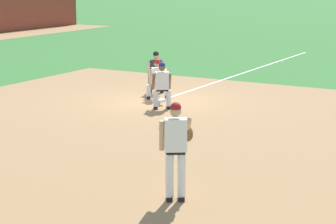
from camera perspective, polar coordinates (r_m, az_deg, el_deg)
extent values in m
plane|color=#336B2D|center=(21.31, -0.87, 0.91)|extent=(160.00, 160.00, 0.00)
cube|color=#9E754C|center=(16.71, -0.32, -2.23)|extent=(18.00, 18.00, 0.01)
cube|color=white|center=(28.01, 7.07, 3.55)|extent=(15.18, 0.10, 0.00)
cube|color=white|center=(21.30, -0.87, 1.03)|extent=(0.38, 0.38, 0.09)
sphere|color=white|center=(17.61, -0.71, -1.37)|extent=(0.07, 0.07, 0.07)
cube|color=black|center=(12.22, 0.13, -7.50)|extent=(0.28, 0.23, 0.09)
cylinder|color=white|center=(12.04, 0.14, -5.52)|extent=(0.15, 0.15, 0.84)
cube|color=black|center=(12.24, 1.16, -7.48)|extent=(0.28, 0.23, 0.09)
cylinder|color=white|center=(12.05, 1.19, -5.50)|extent=(0.15, 0.15, 0.84)
cube|color=black|center=(11.92, 0.67, -3.50)|extent=(0.35, 0.39, 0.06)
cube|color=white|center=(11.84, 0.67, -2.00)|extent=(0.42, 0.47, 0.60)
sphere|color=tan|center=(11.76, 0.67, 0.05)|extent=(0.21, 0.21, 0.21)
sphere|color=maroon|center=(11.74, 0.67, 0.38)|extent=(0.20, 0.20, 0.20)
cube|color=maroon|center=(11.84, 0.64, 0.35)|extent=(0.18, 0.20, 0.02)
cylinder|color=tan|center=(11.90, -0.55, -2.05)|extent=(0.21, 0.18, 0.59)
cylinder|color=tan|center=(12.12, 1.77, -1.22)|extent=(0.49, 0.36, 0.41)
ellipsoid|color=brown|center=(12.24, 1.73, -1.89)|extent=(0.36, 0.33, 0.34)
cube|color=black|center=(21.78, -0.12, 1.28)|extent=(0.28, 0.23, 0.09)
cylinder|color=white|center=(21.78, -0.12, 1.90)|extent=(0.15, 0.15, 0.40)
cube|color=black|center=(21.76, -1.70, 1.26)|extent=(0.28, 0.23, 0.09)
cylinder|color=white|center=(21.76, -1.70, 1.89)|extent=(0.15, 0.15, 0.40)
cube|color=black|center=(21.73, -0.91, 2.47)|extent=(0.35, 0.39, 0.06)
cube|color=white|center=(21.68, -0.92, 3.20)|extent=(0.42, 0.47, 0.52)
sphere|color=tan|center=(21.60, -0.92, 4.21)|extent=(0.21, 0.21, 0.21)
sphere|color=maroon|center=(21.59, -0.92, 4.39)|extent=(0.20, 0.20, 0.20)
cube|color=maroon|center=(21.51, -0.91, 4.30)|extent=(0.18, 0.20, 0.02)
cylinder|color=tan|center=(21.26, -0.21, 3.41)|extent=(0.54, 0.39, 0.24)
cylinder|color=tan|center=(21.59, -1.57, 2.99)|extent=(0.25, 0.20, 0.58)
ellipsoid|color=brown|center=(21.06, -0.18, 3.12)|extent=(0.29, 0.29, 0.35)
cube|color=black|center=(20.17, -1.09, 0.39)|extent=(0.27, 0.24, 0.09)
cylinder|color=white|center=(20.07, -1.09, 1.17)|extent=(0.15, 0.15, 0.50)
cube|color=black|center=(20.21, 0.03, 0.42)|extent=(0.27, 0.24, 0.09)
cylinder|color=white|center=(20.12, 0.05, 1.19)|extent=(0.15, 0.15, 0.50)
cube|color=black|center=(20.04, -0.52, 1.94)|extent=(0.36, 0.39, 0.06)
cube|color=white|center=(19.99, -0.52, 2.75)|extent=(0.43, 0.46, 0.54)
sphere|color=brown|center=(19.95, -0.53, 3.90)|extent=(0.21, 0.21, 0.21)
sphere|color=navy|center=(19.94, -0.53, 4.10)|extent=(0.20, 0.20, 0.20)
cube|color=navy|center=(20.03, -0.56, 4.06)|extent=(0.19, 0.20, 0.02)
cylinder|color=brown|center=(20.12, -1.28, 2.71)|extent=(0.32, 0.27, 0.56)
cylinder|color=brown|center=(20.17, 0.14, 2.74)|extent=(0.32, 0.27, 0.56)
cube|color=black|center=(22.87, -0.54, 1.80)|extent=(0.28, 0.23, 0.09)
cylinder|color=#515154|center=(22.86, -0.55, 2.52)|extent=(0.15, 0.15, 0.50)
cube|color=black|center=(22.86, -1.55, 1.79)|extent=(0.28, 0.23, 0.09)
cylinder|color=#515154|center=(22.85, -1.55, 2.51)|extent=(0.15, 0.15, 0.50)
cube|color=black|center=(22.81, -1.05, 3.19)|extent=(0.35, 0.39, 0.06)
cube|color=#232326|center=(22.77, -1.06, 3.91)|extent=(0.42, 0.47, 0.54)
sphere|color=tan|center=(22.69, -1.06, 4.90)|extent=(0.21, 0.21, 0.21)
sphere|color=black|center=(22.68, -1.06, 5.07)|extent=(0.20, 0.20, 0.20)
cube|color=black|center=(22.60, -1.05, 4.98)|extent=(0.18, 0.20, 0.02)
cylinder|color=tan|center=(22.64, -0.41, 3.78)|extent=(0.32, 0.25, 0.56)
cylinder|color=tan|center=(22.62, -1.68, 3.77)|extent=(0.32, 0.25, 0.56)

